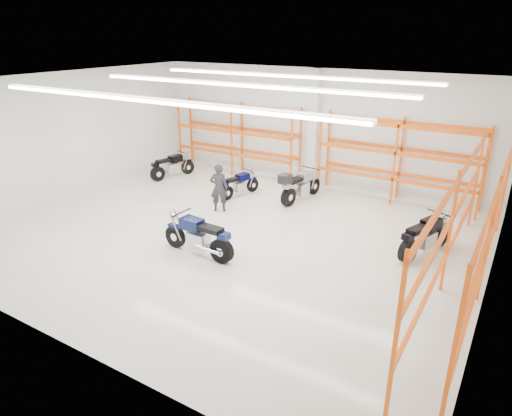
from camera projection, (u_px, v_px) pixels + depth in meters
The scene contains 12 objects.
ground at pixel (231, 235), 13.89m from camera, with size 14.00×14.00×0.00m, color beige.
room_shell at pixel (229, 127), 12.71m from camera, with size 14.02×12.02×4.51m.
motorcycle_main at pixel (200, 238), 12.41m from camera, with size 2.35×0.78×1.15m.
motorcycle_back_a at pixel (171, 167), 19.04m from camera, with size 0.90×2.05×1.03m.
motorcycle_back_b at pixel (238, 185), 16.94m from camera, with size 0.77×1.84×0.92m.
motorcycle_back_c at pixel (298, 186), 16.37m from camera, with size 0.83×2.37×1.22m.
motorcycle_back_d at pixel (424, 238), 12.47m from camera, with size 1.06×2.16×1.11m.
standing_man at pixel (219, 188), 15.43m from camera, with size 0.61×0.40×1.67m, color #232326.
structural_column at pixel (314, 128), 17.70m from camera, with size 0.32×0.32×4.50m, color white.
pallet_racking_back_left at pixel (237, 132), 19.24m from camera, with size 5.67×0.87×3.00m.
pallet_racking_back_right at pixel (398, 153), 15.95m from camera, with size 5.67×0.87×3.00m.
pallet_racking_side at pixel (471, 224), 10.09m from camera, with size 0.87×9.07×3.00m.
Camera 1 is at (7.21, -10.40, 5.82)m, focal length 32.00 mm.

